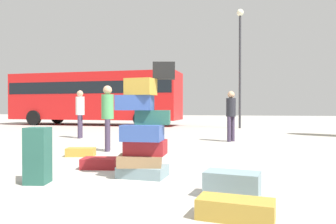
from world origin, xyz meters
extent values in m
plane|color=#ADA89E|center=(0.00, 0.00, 0.00)|extent=(80.00, 80.00, 0.00)
cube|color=gray|center=(0.07, 0.43, 0.09)|extent=(0.75, 0.55, 0.17)
cube|color=olive|center=(0.03, 0.41, 0.25)|extent=(0.74, 0.59, 0.17)
cube|color=maroon|center=(0.09, 0.49, 0.45)|extent=(0.64, 0.46, 0.23)
cube|color=#334F99|center=(0.08, 0.36, 0.69)|extent=(0.62, 0.45, 0.24)
cube|color=#26594C|center=(0.20, 0.56, 0.92)|extent=(0.57, 0.44, 0.22)
cube|color=#334F99|center=(-0.07, 0.46, 1.15)|extent=(0.58, 0.43, 0.23)
cube|color=#B28C33|center=(0.03, 0.42, 1.39)|extent=(0.47, 0.37, 0.26)
cube|color=black|center=(0.37, 0.57, 1.65)|extent=(0.38, 0.31, 0.26)
cube|color=gray|center=(1.44, -0.45, 0.15)|extent=(0.70, 0.47, 0.30)
cube|color=#26594C|center=(-1.27, -0.30, 0.40)|extent=(0.35, 0.35, 0.79)
cube|color=#B28C33|center=(1.48, -1.23, 0.10)|extent=(0.77, 0.45, 0.20)
cube|color=#B28C33|center=(-1.88, 2.19, 0.09)|extent=(0.66, 0.44, 0.18)
cube|color=maroon|center=(-0.88, 0.95, 0.09)|extent=(0.67, 0.49, 0.18)
cylinder|color=#3F334C|center=(-1.67, 3.23, 0.40)|extent=(0.12, 0.12, 0.79)
cylinder|color=#3F334C|center=(-1.60, 3.02, 0.40)|extent=(0.12, 0.12, 0.79)
cylinder|color=#4C9959|center=(-1.63, 3.13, 1.09)|extent=(0.30, 0.30, 0.61)
sphere|color=tan|center=(-1.63, 3.13, 1.51)|extent=(0.22, 0.22, 0.22)
cylinder|color=#3F334C|center=(-3.92, 6.21, 0.41)|extent=(0.12, 0.12, 0.81)
cylinder|color=#3F334C|center=(-3.87, 5.99, 0.41)|extent=(0.12, 0.12, 0.81)
cylinder|color=white|center=(-3.89, 6.10, 1.13)|extent=(0.30, 0.30, 0.64)
sphere|color=tan|center=(-3.89, 6.10, 1.57)|extent=(0.22, 0.22, 0.22)
cylinder|color=#3F334C|center=(1.37, 6.12, 0.40)|extent=(0.12, 0.12, 0.79)
cylinder|color=#3F334C|center=(1.26, 5.93, 0.40)|extent=(0.12, 0.12, 0.79)
cylinder|color=#26262D|center=(1.31, 6.02, 1.08)|extent=(0.30, 0.30, 0.58)
sphere|color=tan|center=(1.31, 6.02, 1.48)|extent=(0.22, 0.22, 0.22)
cube|color=red|center=(-7.06, 14.23, 1.75)|extent=(10.63, 2.90, 2.80)
cube|color=black|center=(-7.06, 14.23, 2.24)|extent=(10.42, 2.91, 0.70)
cylinder|color=black|center=(-3.58, 15.35, 0.45)|extent=(0.91, 0.28, 0.90)
cylinder|color=black|center=(-3.68, 12.85, 0.45)|extent=(0.91, 0.28, 0.90)
cylinder|color=black|center=(-10.43, 15.61, 0.45)|extent=(0.91, 0.28, 0.90)
cylinder|color=black|center=(-10.53, 13.11, 0.45)|extent=(0.91, 0.28, 0.90)
cylinder|color=#333338|center=(1.66, 12.86, 2.94)|extent=(0.12, 0.12, 5.88)
sphere|color=#F2F2CC|center=(1.66, 12.86, 6.00)|extent=(0.36, 0.36, 0.36)
camera|label=1|loc=(1.48, -4.40, 1.08)|focal=34.68mm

